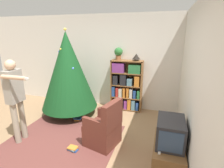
# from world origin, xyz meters

# --- Properties ---
(ground_plane) EXTENTS (14.00, 14.00, 0.00)m
(ground_plane) POSITION_xyz_m (0.00, 0.00, 0.00)
(ground_plane) COLOR #9E7A56
(wall_back) EXTENTS (8.00, 0.10, 2.60)m
(wall_back) POSITION_xyz_m (0.00, 2.35, 1.30)
(wall_back) COLOR silver
(wall_back) RESTS_ON ground_plane
(wall_right) EXTENTS (0.10, 8.00, 2.60)m
(wall_right) POSITION_xyz_m (1.95, 0.00, 1.30)
(wall_right) COLOR silver
(wall_right) RESTS_ON ground_plane
(area_rug) EXTENTS (2.17, 1.89, 0.01)m
(area_rug) POSITION_xyz_m (-0.37, 0.24, 0.00)
(area_rug) COLOR brown
(area_rug) RESTS_ON ground_plane
(bookshelf) EXTENTS (0.85, 0.28, 1.40)m
(bookshelf) POSITION_xyz_m (0.52, 2.13, 0.70)
(bookshelf) COLOR brown
(bookshelf) RESTS_ON ground_plane
(tv_stand) EXTENTS (0.45, 0.87, 0.46)m
(tv_stand) POSITION_xyz_m (1.66, 0.11, 0.23)
(tv_stand) COLOR brown
(tv_stand) RESTS_ON ground_plane
(television) EXTENTS (0.40, 0.57, 0.40)m
(television) POSITION_xyz_m (1.66, 0.10, 0.66)
(television) COLOR #28282D
(television) RESTS_ON tv_stand
(game_remote) EXTENTS (0.04, 0.12, 0.02)m
(game_remote) POSITION_xyz_m (1.52, -0.15, 0.47)
(game_remote) COLOR white
(game_remote) RESTS_ON tv_stand
(christmas_tree) EXTENTS (1.43, 1.43, 2.22)m
(christmas_tree) POSITION_xyz_m (-0.84, 1.43, 1.18)
(christmas_tree) COLOR #4C3323
(christmas_tree) RESTS_ON ground_plane
(armchair) EXTENTS (0.69, 0.68, 0.92)m
(armchair) POSITION_xyz_m (0.48, 0.41, 0.32)
(armchair) COLOR brown
(armchair) RESTS_ON ground_plane
(standing_person) EXTENTS (0.63, 0.47, 1.64)m
(standing_person) POSITION_xyz_m (-1.17, 0.05, 0.97)
(standing_person) COLOR #9E937F
(standing_person) RESTS_ON ground_plane
(potted_plant) EXTENTS (0.22, 0.22, 0.33)m
(potted_plant) POSITION_xyz_m (0.29, 2.14, 1.59)
(potted_plant) COLOR #935B38
(potted_plant) RESTS_ON bookshelf
(table_lamp) EXTENTS (0.20, 0.20, 0.18)m
(table_lamp) POSITION_xyz_m (0.77, 2.14, 1.50)
(table_lamp) COLOR #473828
(table_lamp) RESTS_ON bookshelf
(book_pile_near_tree) EXTENTS (0.22, 0.16, 0.07)m
(book_pile_near_tree) POSITION_xyz_m (-0.48, 1.13, 0.04)
(book_pile_near_tree) COLOR orange
(book_pile_near_tree) RESTS_ON ground_plane
(book_pile_by_chair) EXTENTS (0.21, 0.16, 0.07)m
(book_pile_by_chair) POSITION_xyz_m (-0.01, 0.05, 0.04)
(book_pile_by_chair) COLOR #284C93
(book_pile_by_chair) RESTS_ON ground_plane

